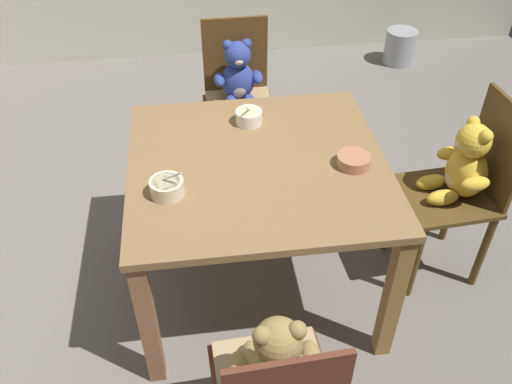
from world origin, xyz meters
TOP-DOWN VIEW (x-y plane):
  - ground_plane at (0.00, 0.00)m, footprint 5.20×5.20m
  - dining_table at (0.00, 0.00)m, footprint 1.05×1.01m
  - teddy_chair_near_right at (0.91, -0.01)m, footprint 0.42×0.40m
  - teddy_chair_far_center at (0.01, 0.88)m, footprint 0.39×0.38m
  - teddy_chair_near_front at (-0.06, -0.88)m, footprint 0.40×0.38m
  - porridge_bowl_white_far_center at (-0.00, 0.29)m, footprint 0.12×0.13m
  - porridge_bowl_cream_near_left at (-0.36, -0.16)m, footprint 0.13×0.13m
  - porridge_bowl_terracotta_near_right at (0.38, -0.07)m, footprint 0.14×0.14m
  - metal_pail at (1.44, 2.15)m, footprint 0.24×0.24m

SIDE VIEW (x-z plane):
  - ground_plane at x=0.00m, z-range -0.04..0.00m
  - metal_pail at x=1.44m, z-range 0.00..0.27m
  - teddy_chair_far_center at x=0.01m, z-range 0.10..1.01m
  - teddy_chair_near_front at x=-0.06m, z-range 0.13..0.99m
  - teddy_chair_near_right at x=0.91m, z-range 0.11..1.02m
  - dining_table at x=0.00m, z-range 0.25..0.98m
  - porridge_bowl_terracotta_near_right at x=0.38m, z-range 0.72..0.77m
  - porridge_bowl_white_far_center at x=0.00m, z-range 0.69..0.81m
  - porridge_bowl_cream_near_left at x=-0.36m, z-range 0.69..0.82m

